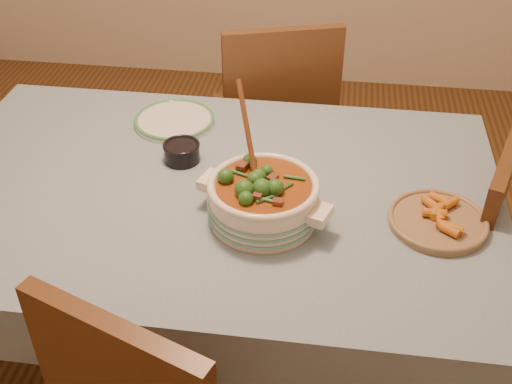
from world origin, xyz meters
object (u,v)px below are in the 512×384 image
stew_casserole (263,197)px  condiment_bowl (182,151)px  dining_table (212,212)px  fried_plate (438,220)px  white_plate (175,120)px  chair_far (276,115)px

stew_casserole → condiment_bowl: 0.38m
stew_casserole → dining_table: bearing=144.0°
condiment_bowl → fried_plate: (0.75, -0.21, -0.02)m
white_plate → chair_far: 0.60m
dining_table → chair_far: 0.82m
condiment_bowl → chair_far: (0.22, 0.68, -0.24)m
dining_table → condiment_bowl: (-0.11, 0.13, 0.13)m
fried_plate → chair_far: 1.07m
dining_table → condiment_bowl: 0.21m
stew_casserole → chair_far: stew_casserole is taller
stew_casserole → white_plate: (-0.36, 0.46, -0.06)m
dining_table → chair_far: size_ratio=1.75×
dining_table → condiment_bowl: size_ratio=14.69×
stew_casserole → chair_far: bearing=94.2°
stew_casserole → fried_plate: (0.47, 0.04, -0.06)m
dining_table → fried_plate: fried_plate is taller
dining_table → condiment_bowl: bearing=131.9°
dining_table → white_plate: white_plate is taller
condiment_bowl → chair_far: size_ratio=0.12×
dining_table → white_plate: (-0.19, 0.34, 0.10)m
white_plate → fried_plate: (0.83, -0.42, 0.01)m
stew_casserole → chair_far: size_ratio=0.39×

